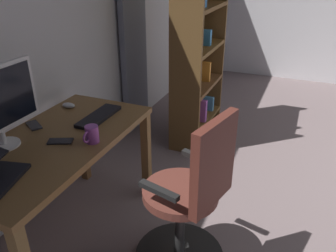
% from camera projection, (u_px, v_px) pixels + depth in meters
% --- Properties ---
extents(back_room_partition, '(5.80, 0.10, 2.56)m').
position_uv_depth(back_room_partition, '(98.00, 14.00, 3.06)').
color(back_room_partition, silver).
rests_on(back_room_partition, ground).
extents(curtain_left_panel, '(0.45, 0.06, 2.36)m').
position_uv_depth(curtain_left_panel, '(188.00, 1.00, 4.80)').
color(curtain_left_panel, slate).
rests_on(curtain_left_panel, ground).
extents(curtain_right_panel, '(0.47, 0.06, 2.36)m').
position_uv_depth(curtain_right_panel, '(132.00, 19.00, 3.43)').
color(curtain_right_panel, slate).
rests_on(curtain_right_panel, ground).
extents(desk, '(1.34, 0.67, 0.76)m').
position_uv_depth(desk, '(56.00, 154.00, 2.10)').
color(desk, brown).
rests_on(desk, ground).
extents(office_chair, '(0.56, 0.56, 1.04)m').
position_uv_depth(office_chair, '(190.00, 203.00, 1.94)').
color(office_chair, black).
rests_on(office_chair, ground).
extents(computer_keyboard, '(0.38, 0.13, 0.02)m').
position_uv_depth(computer_keyboard, '(99.00, 116.00, 2.32)').
color(computer_keyboard, black).
rests_on(computer_keyboard, desk).
extents(computer_mouse, '(0.06, 0.10, 0.04)m').
position_uv_depth(computer_mouse, '(69.00, 105.00, 2.47)').
color(computer_mouse, '#B7BCC1').
rests_on(computer_mouse, desk).
extents(cell_phone_face_up, '(0.12, 0.16, 0.01)m').
position_uv_depth(cell_phone_face_up, '(60.00, 141.00, 2.02)').
color(cell_phone_face_up, black).
rests_on(cell_phone_face_up, desk).
extents(cell_phone_by_monitor, '(0.13, 0.16, 0.01)m').
position_uv_depth(cell_phone_by_monitor, '(34.00, 125.00, 2.21)').
color(cell_phone_by_monitor, '#232328').
rests_on(cell_phone_by_monitor, desk).
extents(mug_coffee, '(0.13, 0.08, 0.10)m').
position_uv_depth(mug_coffee, '(92.00, 134.00, 2.00)').
color(mug_coffee, purple).
rests_on(mug_coffee, desk).
extents(bookshelf, '(0.83, 0.30, 1.90)m').
position_uv_depth(bookshelf, '(195.00, 48.00, 3.33)').
color(bookshelf, brown).
rests_on(bookshelf, ground).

